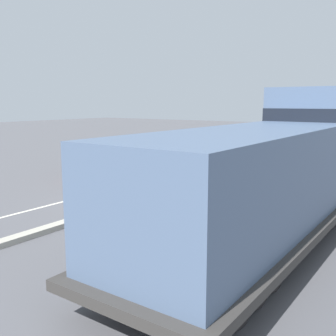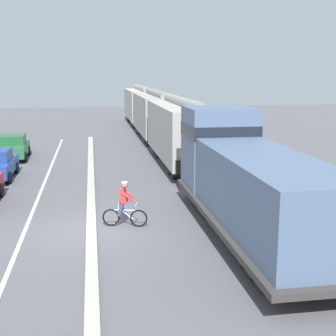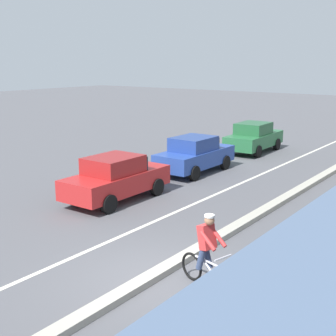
{
  "view_description": "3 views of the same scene",
  "coord_description": "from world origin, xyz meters",
  "px_view_note": "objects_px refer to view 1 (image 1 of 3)",
  "views": [
    {
      "loc": [
        9.19,
        -11.16,
        3.71
      ],
      "look_at": [
        0.47,
        1.13,
        1.19
      ],
      "focal_mm": 42.0,
      "sensor_mm": 36.0,
      "label": 1
    },
    {
      "loc": [
        0.14,
        -16.46,
        5.71
      ],
      "look_at": [
        3.29,
        2.77,
        1.66
      ],
      "focal_mm": 50.0,
      "sensor_mm": 36.0,
      "label": 2
    },
    {
      "loc": [
        6.17,
        -7.85,
        4.94
      ],
      "look_at": [
        -4.61,
        6.77,
        0.72
      ],
      "focal_mm": 50.0,
      "sensor_mm": 36.0,
      "label": 3
    }
  ],
  "objects_px": {
    "locomotive": "(279,173)",
    "parked_car_blue": "(172,148)",
    "parked_car_green": "(216,141)",
    "parked_car_red": "(117,158)",
    "cyclist": "(172,183)"
  },
  "relations": [
    {
      "from": "parked_car_red",
      "to": "locomotive",
      "type": "bearing_deg",
      "value": -24.47
    },
    {
      "from": "parked_car_red",
      "to": "parked_car_blue",
      "type": "height_order",
      "value": "same"
    },
    {
      "from": "parked_car_green",
      "to": "cyclist",
      "type": "bearing_deg",
      "value": -67.3
    },
    {
      "from": "parked_car_blue",
      "to": "parked_car_green",
      "type": "height_order",
      "value": "same"
    },
    {
      "from": "locomotive",
      "to": "cyclist",
      "type": "distance_m",
      "value": 4.53
    },
    {
      "from": "parked_car_green",
      "to": "cyclist",
      "type": "height_order",
      "value": "cyclist"
    },
    {
      "from": "cyclist",
      "to": "locomotive",
      "type": "bearing_deg",
      "value": -12.97
    },
    {
      "from": "parked_car_red",
      "to": "cyclist",
      "type": "height_order",
      "value": "cyclist"
    },
    {
      "from": "parked_car_blue",
      "to": "parked_car_green",
      "type": "relative_size",
      "value": 0.99
    },
    {
      "from": "locomotive",
      "to": "cyclist",
      "type": "xyz_separation_m",
      "value": [
        -4.31,
        0.99,
        -0.98
      ]
    },
    {
      "from": "parked_car_green",
      "to": "locomotive",
      "type": "bearing_deg",
      "value": -56.44
    },
    {
      "from": "cyclist",
      "to": "parked_car_blue",
      "type": "bearing_deg",
      "value": 124.66
    },
    {
      "from": "locomotive",
      "to": "parked_car_blue",
      "type": "bearing_deg",
      "value": 136.5
    },
    {
      "from": "parked_car_blue",
      "to": "parked_car_green",
      "type": "xyz_separation_m",
      "value": [
        -0.0,
        5.88,
        0.0
      ]
    },
    {
      "from": "locomotive",
      "to": "parked_car_blue",
      "type": "height_order",
      "value": "locomotive"
    }
  ]
}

